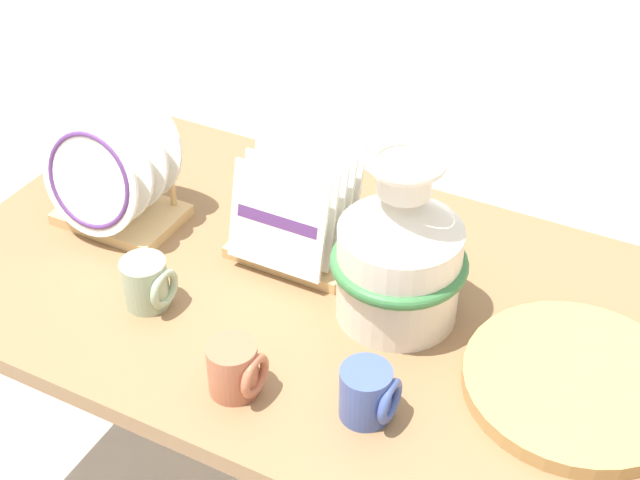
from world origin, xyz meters
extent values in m
cube|color=olive|center=(0.00, 0.00, 0.57)|extent=(1.35, 0.76, 0.03)
cylinder|color=olive|center=(-0.62, 0.33, 0.27)|extent=(0.06, 0.06, 0.55)
cylinder|color=silver|center=(0.14, 0.01, 0.67)|extent=(0.20, 0.20, 0.17)
cone|color=silver|center=(0.14, 0.01, 0.79)|extent=(0.20, 0.20, 0.07)
cylinder|color=silver|center=(0.14, 0.01, 0.85)|extent=(0.08, 0.08, 0.05)
torus|color=silver|center=(0.14, 0.01, 0.88)|extent=(0.12, 0.12, 0.02)
torus|color=#38753D|center=(0.14, 0.01, 0.69)|extent=(0.22, 0.22, 0.02)
cube|color=tan|center=(-0.43, 0.01, 0.60)|extent=(0.23, 0.15, 0.02)
cylinder|color=tan|center=(-0.51, 0.07, 0.64)|extent=(0.01, 0.01, 0.07)
cylinder|color=tan|center=(-0.35, 0.07, 0.64)|extent=(0.01, 0.01, 0.07)
cylinder|color=white|center=(-0.43, -0.06, 0.71)|extent=(0.21, 0.06, 0.20)
torus|color=#5B3375|center=(-0.43, -0.06, 0.71)|extent=(0.18, 0.06, 0.18)
cylinder|color=white|center=(-0.43, -0.01, 0.71)|extent=(0.21, 0.06, 0.20)
cylinder|color=white|center=(-0.43, 0.03, 0.71)|extent=(0.21, 0.06, 0.20)
cylinder|color=white|center=(-0.43, 0.08, 0.71)|extent=(0.21, 0.06, 0.20)
cube|color=tan|center=(-0.09, 0.08, 0.60)|extent=(0.23, 0.15, 0.02)
cylinder|color=tan|center=(-0.16, 0.14, 0.64)|extent=(0.01, 0.01, 0.07)
cylinder|color=tan|center=(-0.01, 0.14, 0.64)|extent=(0.01, 0.01, 0.07)
cube|color=white|center=(-0.09, 0.01, 0.70)|extent=(0.18, 0.05, 0.18)
cube|color=white|center=(-0.09, 0.04, 0.70)|extent=(0.18, 0.05, 0.18)
cube|color=white|center=(-0.09, 0.08, 0.70)|extent=(0.18, 0.05, 0.18)
cube|color=white|center=(-0.09, 0.11, 0.70)|extent=(0.18, 0.05, 0.18)
cube|color=white|center=(-0.09, 0.14, 0.70)|extent=(0.18, 0.05, 0.18)
cube|color=#5B3375|center=(-0.09, 0.01, 0.70)|extent=(0.15, 0.01, 0.02)
cylinder|color=tan|center=(0.45, -0.03, 0.59)|extent=(0.34, 0.34, 0.01)
cylinder|color=tan|center=(0.45, -0.03, 0.60)|extent=(0.34, 0.34, 0.01)
cylinder|color=tan|center=(0.45, -0.03, 0.61)|extent=(0.34, 0.34, 0.01)
cylinder|color=#9EB28E|center=(-0.24, -0.16, 0.63)|extent=(0.08, 0.08, 0.09)
torus|color=#9EB28E|center=(-0.21, -0.16, 0.63)|extent=(0.01, 0.07, 0.07)
cylinder|color=#B76647|center=(-0.01, -0.26, 0.63)|extent=(0.08, 0.08, 0.09)
torus|color=#B76647|center=(0.03, -0.26, 0.63)|extent=(0.01, 0.07, 0.07)
cylinder|color=#42569E|center=(0.18, -0.21, 0.63)|extent=(0.08, 0.08, 0.09)
torus|color=#42569E|center=(0.22, -0.21, 0.63)|extent=(0.01, 0.07, 0.07)
camera|label=1|loc=(0.53, -1.03, 1.59)|focal=50.00mm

